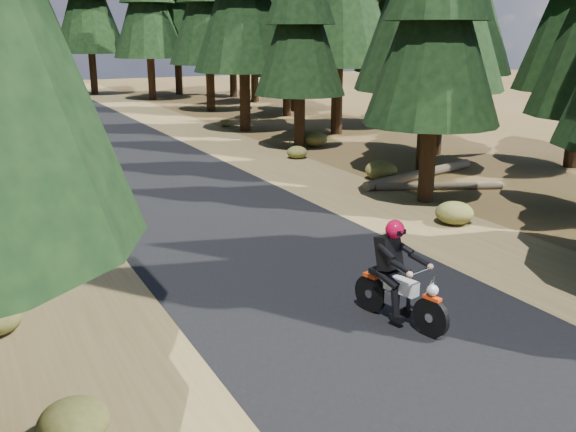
% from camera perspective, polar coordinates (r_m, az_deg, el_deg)
% --- Properties ---
extents(ground, '(120.00, 120.00, 0.00)m').
position_cam_1_polar(ground, '(12.47, 3.16, -6.57)').
color(ground, '#483819').
rests_on(ground, ground).
extents(road, '(6.00, 100.00, 0.01)m').
position_cam_1_polar(road, '(16.72, -5.47, -0.65)').
color(road, black).
rests_on(road, ground).
extents(shoulder_l, '(3.20, 100.00, 0.01)m').
position_cam_1_polar(shoulder_l, '(15.71, -21.25, -2.82)').
color(shoulder_l, brown).
rests_on(shoulder_l, ground).
extents(shoulder_r, '(3.20, 100.00, 0.01)m').
position_cam_1_polar(shoulder_r, '(18.83, 7.63, 1.18)').
color(shoulder_r, brown).
rests_on(shoulder_r, ground).
extents(log_near, '(5.41, 1.71, 0.32)m').
position_cam_1_polar(log_near, '(22.18, 11.68, 3.67)').
color(log_near, '#4C4233').
rests_on(log_near, ground).
extents(log_far, '(3.80, 1.85, 0.24)m').
position_cam_1_polar(log_far, '(20.74, 13.26, 2.61)').
color(log_far, '#4C4233').
rests_on(log_far, ground).
extents(understory_shrubs, '(16.60, 31.80, 0.68)m').
position_cam_1_polar(understory_shrubs, '(18.94, -4.56, 2.26)').
color(understory_shrubs, '#474C1E').
rests_on(understory_shrubs, ground).
extents(rider_lead, '(1.06, 2.09, 1.79)m').
position_cam_1_polar(rider_lead, '(11.01, 9.94, -6.56)').
color(rider_lead, white).
rests_on(rider_lead, road).
extents(rider_follow, '(0.57, 1.71, 1.51)m').
position_cam_1_polar(rider_follow, '(18.35, -15.54, 1.97)').
color(rider_follow, maroon).
rests_on(rider_follow, road).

